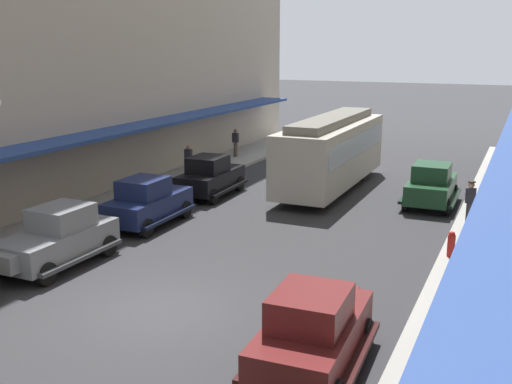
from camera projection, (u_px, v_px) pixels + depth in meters
The scene contains 14 objects.
ground_plane at pixel (160, 310), 15.56m from camera, with size 200.00×200.00×0.00m, color #2D2D30.
sidewalk_right at pixel (465, 370), 12.53m from camera, with size 3.00×60.00×0.15m, color #99968E.
parked_car_0 at pixel (147, 201), 22.71m from camera, with size 2.20×4.28×1.84m.
parked_car_2 at pixel (313, 329), 12.47m from camera, with size 2.29×4.31×1.84m.
parked_car_3 at pixel (210, 175), 27.15m from camera, with size 2.25×4.30×1.84m.
parked_car_5 at pixel (58, 236), 18.50m from camera, with size 2.17×4.27×1.84m.
parked_car_6 at pixel (432, 184), 25.46m from camera, with size 2.19×4.28×1.84m.
streetcar at pixel (332, 149), 28.16m from camera, with size 2.56×9.61×3.46m.
fire_hydrant at pixel (451, 244), 18.98m from camera, with size 0.24×0.24×0.82m.
pedestrian_0 at pixel (188, 160), 30.38m from camera, with size 0.36×0.24×1.64m.
pedestrian_1 at pixel (502, 164), 29.35m from camera, with size 0.36×0.28×1.67m.
pedestrian_2 at pixel (470, 203), 22.16m from camera, with size 0.36×0.28×1.67m.
pedestrian_3 at pixel (236, 142), 36.00m from camera, with size 0.36×0.24×1.64m.
pedestrian_4 at pixel (503, 204), 21.93m from camera, with size 0.36×0.28×1.67m.
Camera 1 is at (8.22, -12.08, 6.65)m, focal length 42.34 mm.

